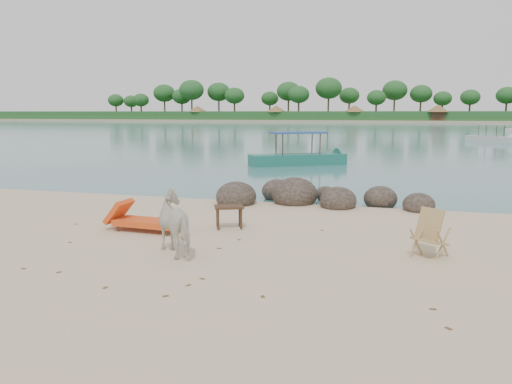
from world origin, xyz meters
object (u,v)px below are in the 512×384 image
Objects in this scene: boat_near at (298,137)px; boulders at (306,197)px; lounge_chair at (148,220)px; deck_chair at (430,235)px; side_table at (229,218)px; cow at (179,224)px.

boulders is at bearing -109.14° from boat_near.
deck_chair is at bearing -0.28° from lounge_chair.
boulders reaches higher than side_table.
boulders is 9.44× the size of side_table.
deck_chair is at bearing 143.41° from cow.
deck_chair is 0.15× the size of boat_near.
side_table is (0.26, 2.31, -0.34)m from cow.
boulders is 7.08× the size of deck_chair.
lounge_chair reaches higher than side_table.
deck_chair is (6.31, -0.44, 0.15)m from lounge_chair.
side_table is 0.75× the size of deck_chair.
lounge_chair is (-1.76, -0.79, 0.03)m from side_table.
lounge_chair is at bearing -179.50° from side_table.
boat_near is at bearing 71.43° from side_table.
boulders is 6.12m from deck_chair.
deck_chair reaches higher than boulders.
lounge_chair is 0.34× the size of boat_near.
cow is 2.35m from side_table.
cow reaches higher than boulders.
boat_near is at bearing -135.63° from cow.
deck_chair is 18.08m from boat_near.
boulders is 4.08m from side_table.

